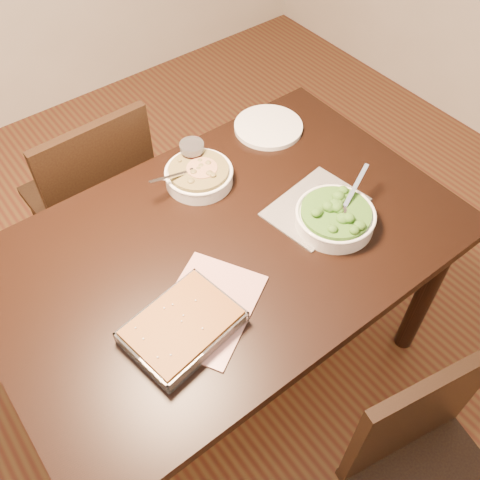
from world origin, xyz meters
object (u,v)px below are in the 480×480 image
at_px(broccoli_bowl, 335,217).
at_px(baking_dish, 183,327).
at_px(stew_bowl, 199,175).
at_px(chair_far, 95,195).
at_px(table, 227,261).
at_px(wine_tumbler, 192,154).
at_px(chair_near, 426,471).
at_px(dinner_plate, 268,127).

bearing_deg(broccoli_bowl, baking_dish, -176.84).
bearing_deg(baking_dish, stew_bowl, 42.03).
bearing_deg(chair_far, stew_bowl, 117.62).
bearing_deg(table, wine_tumbler, 71.50).
bearing_deg(stew_bowl, chair_far, 119.15).
bearing_deg(chair_near, dinner_plate, 83.26).
xyz_separation_m(broccoli_bowl, wine_tumbler, (-0.19, 0.48, 0.02)).
bearing_deg(table, broccoli_bowl, -25.80).
height_order(table, baking_dish, baking_dish).
distance_m(stew_bowl, baking_dish, 0.56).
bearing_deg(wine_tumbler, chair_near, -91.60).
bearing_deg(broccoli_bowl, stew_bowl, 118.40).
bearing_deg(chair_near, wine_tumbler, 99.29).
distance_m(wine_tumbler, dinner_plate, 0.32).
relative_size(broccoli_bowl, chair_near, 0.32).
distance_m(table, baking_dish, 0.34).
relative_size(dinner_plate, chair_near, 0.29).
bearing_deg(chair_far, broccoli_bowl, 117.24).
xyz_separation_m(dinner_plate, chair_far, (-0.58, 0.33, -0.26)).
xyz_separation_m(table, chair_far, (-0.14, 0.66, -0.15)).
relative_size(baking_dish, dinner_plate, 1.27).
bearing_deg(chair_far, chair_near, 97.27).
height_order(stew_bowl, wine_tumbler, wine_tumbler).
bearing_deg(broccoli_bowl, wine_tumbler, 111.37).
bearing_deg(chair_near, table, 106.80).
bearing_deg(stew_bowl, table, -107.80).
bearing_deg(dinner_plate, broccoli_bowl, -105.74).
bearing_deg(stew_bowl, broccoli_bowl, -61.60).
relative_size(broccoli_bowl, baking_dish, 0.86).
height_order(stew_bowl, broccoli_bowl, broccoli_bowl).
xyz_separation_m(broccoli_bowl, dinner_plate, (0.13, 0.48, -0.02)).
xyz_separation_m(wine_tumbler, chair_far, (-0.25, 0.33, -0.30)).
distance_m(stew_bowl, wine_tumbler, 0.09).
height_order(baking_dish, wine_tumbler, wine_tumbler).
bearing_deg(table, dinner_plate, 37.24).
height_order(table, broccoli_bowl, broccoli_bowl).
relative_size(stew_bowl, broccoli_bowl, 0.93).
height_order(broccoli_bowl, chair_near, broccoli_bowl).
height_order(wine_tumbler, chair_near, wine_tumbler).
bearing_deg(baking_dish, dinner_plate, 26.86).
distance_m(stew_bowl, chair_near, 1.09).
height_order(stew_bowl, chair_far, chair_far).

